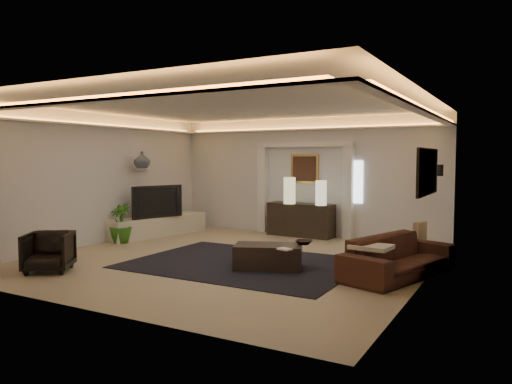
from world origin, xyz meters
The scene contains 33 objects.
floor centered at (0.00, 0.00, 0.00)m, with size 7.00×7.00×0.00m, color gray.
ceiling centered at (0.00, 0.00, 2.90)m, with size 7.00×7.00×0.00m, color white.
wall_back centered at (0.00, 3.50, 1.45)m, with size 7.00×7.00×0.00m, color silver.
wall_front centered at (0.00, -3.50, 1.45)m, with size 7.00×7.00×0.00m, color silver.
wall_left centered at (-3.50, 0.00, 1.45)m, with size 7.00×7.00×0.00m, color silver.
wall_right centered at (3.50, 0.00, 1.45)m, with size 7.00×7.00×0.00m, color silver.
cove_soffit centered at (0.00, 0.00, 2.62)m, with size 7.00×7.00×0.04m, color silver.
daylight_slit centered at (1.35, 3.48, 1.35)m, with size 0.25×0.03×1.00m, color white.
area_rug centered at (0.40, -0.20, 0.01)m, with size 4.00×3.00×0.01m, color black.
pilaster_left centered at (-1.15, 3.40, 1.10)m, with size 0.22×0.20×2.20m, color silver.
pilaster_right centered at (1.15, 3.40, 1.10)m, with size 0.22×0.20×2.20m, color silver.
alcove_header centered at (0.00, 3.40, 2.25)m, with size 2.52×0.20×0.12m, color silver.
painting_frame centered at (0.00, 3.47, 1.65)m, with size 0.74×0.04×0.74m, color tan.
painting_canvas centered at (0.00, 3.44, 1.65)m, with size 0.62×0.02×0.62m, color #4C2D1E.
art_panel_frame centered at (3.47, 0.30, 1.70)m, with size 0.04×1.64×0.74m, color black.
art_panel_gold centered at (3.44, 0.30, 1.70)m, with size 0.02×1.50×0.62m, color tan.
wall_sconce centered at (3.38, 2.20, 1.68)m, with size 0.12×0.12×0.22m, color black.
wall_niche centered at (-3.44, 1.40, 1.65)m, with size 0.10×0.55×0.04m, color silver.
console centered at (0.04, 3.17, 0.40)m, with size 1.64×0.51×0.82m, color black.
lamp_left centered at (-0.15, 2.91, 1.09)m, with size 0.29×0.29×0.64m, color beige.
lamp_right centered at (0.66, 2.91, 1.09)m, with size 0.26×0.26×0.58m, color beige.
media_ledge centered at (-3.15, 1.55, 0.22)m, with size 0.69×2.74×0.51m, color beige.
tv centered at (-3.00, 1.32, 0.84)m, with size 0.18×1.35×0.78m, color black.
figurine centered at (-3.15, 2.45, 0.64)m, with size 0.13×0.13×0.36m, color #3F2B1A.
ginger_jar centered at (-3.15, 1.06, 1.87)m, with size 0.38×0.38×0.40m, color #535E66.
plant centered at (-3.15, 0.33, 0.44)m, with size 0.49×0.49×0.88m, color #2A6316.
sofa centered at (3.07, 0.17, 0.33)m, with size 0.87×2.24×0.65m, color #3F2F1F.
throw_blanket centered at (2.78, -0.39, 0.55)m, with size 0.59×0.48×0.06m, color #F2DCC6.
throw_pillow centered at (3.15, 1.55, 0.55)m, with size 0.11×0.37×0.37m, color tan.
coffee_table centered at (0.97, -0.35, 0.20)m, with size 1.15×0.63×0.43m, color #2C241B.
bowl centered at (1.50, -0.03, 0.45)m, with size 0.30×0.30×0.07m, color black.
magazine centered at (1.42, -0.65, 0.42)m, with size 0.22×0.16×0.03m, color silver.
armchair centered at (-2.16, -2.34, 0.34)m, with size 0.72×0.74×0.68m, color black.
Camera 1 is at (4.82, -7.75, 1.92)m, focal length 34.20 mm.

